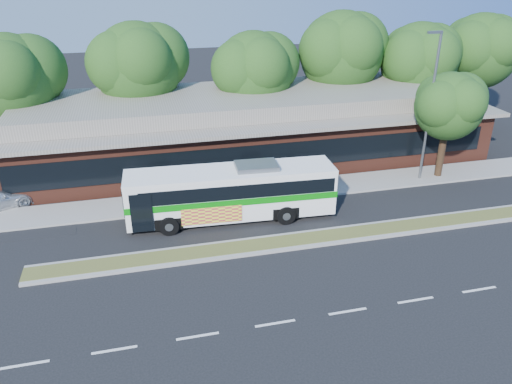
# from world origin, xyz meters

# --- Properties ---
(ground) EXTENTS (120.00, 120.00, 0.00)m
(ground) POSITION_xyz_m (0.00, 0.00, 0.00)
(ground) COLOR black
(ground) RESTS_ON ground
(median_strip) EXTENTS (26.00, 1.10, 0.15)m
(median_strip) POSITION_xyz_m (0.00, 0.60, 0.07)
(median_strip) COLOR #495223
(median_strip) RESTS_ON ground
(sidewalk) EXTENTS (44.00, 2.60, 0.12)m
(sidewalk) POSITION_xyz_m (0.00, 6.40, 0.06)
(sidewalk) COLOR gray
(sidewalk) RESTS_ON ground
(plaza_building) EXTENTS (33.20, 11.20, 4.45)m
(plaza_building) POSITION_xyz_m (0.00, 12.99, 2.13)
(plaza_building) COLOR #5A281C
(plaza_building) RESTS_ON ground
(lamp_post) EXTENTS (0.93, 0.18, 9.07)m
(lamp_post) POSITION_xyz_m (9.56, 6.00, 4.90)
(lamp_post) COLOR slate
(lamp_post) RESTS_ON ground
(tree_bg_a) EXTENTS (6.47, 5.80, 8.63)m
(tree_bg_a) POSITION_xyz_m (-14.58, 15.14, 5.87)
(tree_bg_a) COLOR black
(tree_bg_a) RESTS_ON ground
(tree_bg_b) EXTENTS (6.69, 6.00, 9.00)m
(tree_bg_b) POSITION_xyz_m (-6.57, 16.14, 6.14)
(tree_bg_b) COLOR black
(tree_bg_b) RESTS_ON ground
(tree_bg_c) EXTENTS (6.24, 5.60, 8.26)m
(tree_bg_c) POSITION_xyz_m (1.40, 15.13, 5.59)
(tree_bg_c) COLOR black
(tree_bg_c) RESTS_ON ground
(tree_bg_d) EXTENTS (6.91, 6.20, 9.37)m
(tree_bg_d) POSITION_xyz_m (8.45, 16.15, 6.42)
(tree_bg_d) COLOR black
(tree_bg_d) RESTS_ON ground
(tree_bg_e) EXTENTS (6.47, 5.80, 8.50)m
(tree_bg_e) POSITION_xyz_m (14.42, 15.14, 5.74)
(tree_bg_e) COLOR black
(tree_bg_e) RESTS_ON ground
(tree_bg_f) EXTENTS (6.69, 6.00, 8.92)m
(tree_bg_f) POSITION_xyz_m (20.43, 16.14, 6.06)
(tree_bg_f) COLOR black
(tree_bg_f) RESTS_ON ground
(transit_bus) EXTENTS (11.06, 2.97, 3.07)m
(transit_bus) POSITION_xyz_m (-2.89, 3.80, 1.71)
(transit_bus) COLOR white
(transit_bus) RESTS_ON ground
(sidewalk_tree) EXTENTS (4.57, 4.10, 6.68)m
(sidewalk_tree) POSITION_xyz_m (11.30, 6.26, 4.72)
(sidewalk_tree) COLOR black
(sidewalk_tree) RESTS_ON ground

